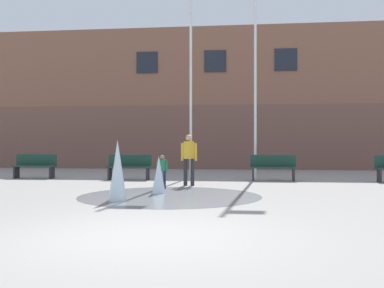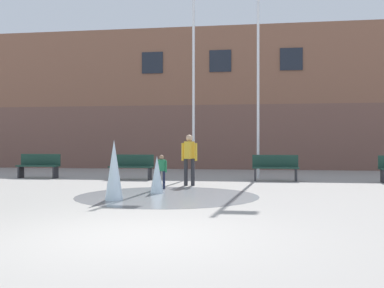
% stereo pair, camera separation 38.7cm
% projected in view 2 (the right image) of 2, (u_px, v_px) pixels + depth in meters
% --- Properties ---
extents(ground_plane, '(100.00, 100.00, 0.00)m').
position_uv_depth(ground_plane, '(126.00, 237.00, 6.36)').
color(ground_plane, gray).
extents(library_building, '(36.00, 6.05, 7.26)m').
position_uv_depth(library_building, '(225.00, 103.00, 25.56)').
color(library_building, brown).
rests_on(library_building, ground).
extents(splash_fountain, '(4.58, 4.58, 1.41)m').
position_uv_depth(splash_fountain, '(141.00, 179.00, 11.02)').
color(splash_fountain, gray).
rests_on(splash_fountain, ground).
extents(park_bench_far_left, '(1.60, 0.44, 0.91)m').
position_uv_depth(park_bench_far_left, '(39.00, 165.00, 17.06)').
color(park_bench_far_left, '#28282D').
rests_on(park_bench_far_left, ground).
extents(park_bench_center, '(1.60, 0.44, 0.91)m').
position_uv_depth(park_bench_center, '(131.00, 166.00, 16.28)').
color(park_bench_center, '#28282D').
rests_on(park_bench_center, ground).
extents(park_bench_near_trashcan, '(1.60, 0.44, 0.91)m').
position_uv_depth(park_bench_near_trashcan, '(275.00, 167.00, 15.73)').
color(park_bench_near_trashcan, '#28282D').
rests_on(park_bench_near_trashcan, ground).
extents(adult_in_red, '(0.50, 0.39, 1.59)m').
position_uv_depth(adult_in_red, '(189.00, 156.00, 13.99)').
color(adult_in_red, '#28282D').
rests_on(adult_in_red, ground).
extents(child_with_pink_shirt, '(0.31, 0.23, 0.99)m').
position_uv_depth(child_with_pink_shirt, '(162.00, 169.00, 12.90)').
color(child_with_pink_shirt, '#1E233D').
rests_on(child_with_pink_shirt, ground).
extents(flagpole_left, '(0.80, 0.10, 8.96)m').
position_uv_depth(flagpole_left, '(194.00, 55.00, 17.29)').
color(flagpole_left, silver).
rests_on(flagpole_left, ground).
extents(flagpole_right, '(0.80, 0.10, 9.34)m').
position_uv_depth(flagpole_right, '(259.00, 48.00, 16.93)').
color(flagpole_right, silver).
rests_on(flagpole_right, ground).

